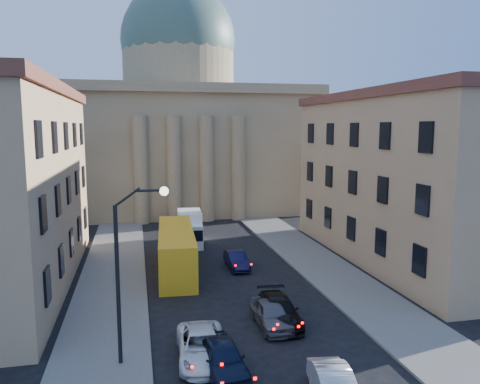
# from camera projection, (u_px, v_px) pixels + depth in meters

# --- Properties ---
(sidewalk_left) EXTENTS (5.00, 60.00, 0.15)m
(sidewalk_left) POSITION_uv_depth(u_px,v_px,m) (110.00, 295.00, 32.47)
(sidewalk_left) COLOR #635F5B
(sidewalk_left) RESTS_ON ground
(sidewalk_right) EXTENTS (5.00, 60.00, 0.15)m
(sidewalk_right) POSITION_uv_depth(u_px,v_px,m) (338.00, 278.00, 36.12)
(sidewalk_right) COLOR #635F5B
(sidewalk_right) RESTS_ON ground
(church) EXTENTS (68.02, 28.76, 36.60)m
(church) POSITION_uv_depth(u_px,v_px,m) (180.00, 125.00, 68.90)
(church) COLOR #7F704E
(church) RESTS_ON ground
(building_right) EXTENTS (11.60, 26.60, 14.70)m
(building_right) POSITION_uv_depth(u_px,v_px,m) (412.00, 176.00, 40.80)
(building_right) COLOR tan
(building_right) RESTS_ON ground
(street_lamp) EXTENTS (2.62, 0.44, 8.83)m
(street_lamp) POSITION_uv_depth(u_px,v_px,m) (128.00, 261.00, 22.41)
(street_lamp) COLOR black
(street_lamp) RESTS_ON ground
(car_left_near) EXTENTS (2.12, 4.71, 1.57)m
(car_left_near) POSITION_uv_depth(u_px,v_px,m) (223.00, 358.00, 22.19)
(car_left_near) COLOR black
(car_left_near) RESTS_ON ground
(car_left_mid) EXTENTS (2.69, 5.37, 1.46)m
(car_left_mid) POSITION_uv_depth(u_px,v_px,m) (202.00, 346.00, 23.47)
(car_left_mid) COLOR white
(car_left_mid) RESTS_ON ground
(car_right_mid) EXTENTS (2.49, 5.34, 1.51)m
(car_right_mid) POSITION_uv_depth(u_px,v_px,m) (279.00, 311.00, 27.96)
(car_right_mid) COLOR black
(car_right_mid) RESTS_ON ground
(car_right_far) EXTENTS (1.86, 4.47, 1.51)m
(car_right_far) POSITION_uv_depth(u_px,v_px,m) (271.00, 314.00, 27.39)
(car_right_far) COLOR #54545A
(car_right_far) RESTS_ON ground
(car_right_distant) EXTENTS (1.52, 4.24, 1.39)m
(car_right_distant) POSITION_uv_depth(u_px,v_px,m) (237.00, 260.00, 38.80)
(car_right_distant) COLOR black
(car_right_distant) RESTS_ON ground
(city_bus) EXTENTS (3.47, 12.19, 3.40)m
(city_bus) POSITION_uv_depth(u_px,v_px,m) (176.00, 249.00, 38.05)
(city_bus) COLOR yellow
(city_bus) RESTS_ON ground
(box_truck) EXTENTS (2.62, 5.93, 3.19)m
(box_truck) POSITION_uv_depth(u_px,v_px,m) (190.00, 229.00, 46.87)
(box_truck) COLOR white
(box_truck) RESTS_ON ground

